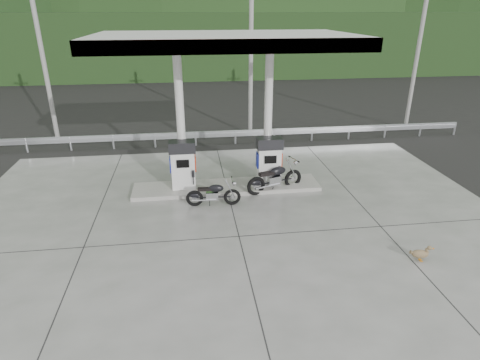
{
  "coord_description": "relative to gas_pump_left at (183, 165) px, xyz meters",
  "views": [
    {
      "loc": [
        -1.36,
        -11.32,
        6.32
      ],
      "look_at": [
        0.3,
        1.0,
        1.0
      ],
      "focal_mm": 30.0,
      "sensor_mm": 36.0,
      "label": 1
    }
  ],
  "objects": [
    {
      "name": "canopy_column_right",
      "position": [
        3.2,
        0.4,
        1.6
      ],
      "size": [
        0.3,
        0.3,
        5.0
      ],
      "primitive_type": "cylinder",
      "color": "white",
      "rests_on": "pump_island"
    },
    {
      "name": "utility_pole_a",
      "position": [
        -6.4,
        7.0,
        2.93
      ],
      "size": [
        0.22,
        0.22,
        8.0
      ],
      "primitive_type": "cylinder",
      "color": "gray",
      "rests_on": "ground"
    },
    {
      "name": "utility_pole_c",
      "position": [
        12.6,
        7.0,
        2.93
      ],
      "size": [
        0.22,
        0.22,
        8.0
      ],
      "primitive_type": "cylinder",
      "color": "gray",
      "rests_on": "ground"
    },
    {
      "name": "forested_hills",
      "position": [
        1.6,
        57.5,
        -1.07
      ],
      "size": [
        100.0,
        40.0,
        140.0
      ],
      "primitive_type": null,
      "color": "black",
      "rests_on": "ground"
    },
    {
      "name": "motorcycle_right",
      "position": [
        1.0,
        -1.31,
        -0.63
      ],
      "size": [
        1.79,
        0.65,
        0.84
      ],
      "primitive_type": null,
      "rotation": [
        0.0,
        0.0,
        -0.05
      ],
      "color": "black",
      "rests_on": "forecourt_apron"
    },
    {
      "name": "pump_island",
      "position": [
        1.6,
        0.0,
        -0.98
      ],
      "size": [
        7.0,
        1.4,
        0.15
      ],
      "primitive_type": "cube",
      "color": "gray",
      "rests_on": "forecourt_apron"
    },
    {
      "name": "road",
      "position": [
        1.6,
        9.0,
        -1.07
      ],
      "size": [
        60.0,
        7.0,
        0.01
      ],
      "primitive_type": "cube",
      "color": "black",
      "rests_on": "ground"
    },
    {
      "name": "gas_pump_right",
      "position": [
        3.2,
        0.0,
        0.0
      ],
      "size": [
        0.95,
        0.55,
        1.8
      ],
      "primitive_type": null,
      "color": "white",
      "rests_on": "pump_island"
    },
    {
      "name": "gas_pump_left",
      "position": [
        0.0,
        0.0,
        0.0
      ],
      "size": [
        0.95,
        0.55,
        1.8
      ],
      "primitive_type": null,
      "color": "white",
      "rests_on": "pump_island"
    },
    {
      "name": "tree_band",
      "position": [
        1.6,
        27.5,
        1.93
      ],
      "size": [
        80.0,
        6.0,
        6.0
      ],
      "primitive_type": "cube",
      "color": "black",
      "rests_on": "ground"
    },
    {
      "name": "canopy_roof",
      "position": [
        1.6,
        0.0,
        4.3
      ],
      "size": [
        8.5,
        5.0,
        0.4
      ],
      "primitive_type": "cube",
      "color": "beige",
      "rests_on": "canopy_column_left"
    },
    {
      "name": "utility_pole_b",
      "position": [
        3.6,
        7.0,
        2.93
      ],
      "size": [
        0.22,
        0.22,
        8.0
      ],
      "primitive_type": "cylinder",
      "color": "gray",
      "rests_on": "ground"
    },
    {
      "name": "forecourt_apron",
      "position": [
        1.6,
        -2.5,
        -1.06
      ],
      "size": [
        18.0,
        14.0,
        0.02
      ],
      "primitive_type": "cube",
      "color": "slate",
      "rests_on": "ground"
    },
    {
      "name": "ground",
      "position": [
        1.6,
        -2.5,
        -1.07
      ],
      "size": [
        160.0,
        160.0,
        0.0
      ],
      "primitive_type": "plane",
      "color": "black",
      "rests_on": "ground"
    },
    {
      "name": "duck",
      "position": [
        6.29,
        -5.39,
        -0.85
      ],
      "size": [
        0.57,
        0.26,
        0.4
      ],
      "primitive_type": null,
      "rotation": [
        0.0,
        0.0,
        -0.2
      ],
      "color": "brown",
      "rests_on": "forecourt_apron"
    },
    {
      "name": "canopy_column_left",
      "position": [
        0.0,
        0.4,
        1.6
      ],
      "size": [
        0.3,
        0.3,
        5.0
      ],
      "primitive_type": "cylinder",
      "color": "white",
      "rests_on": "pump_island"
    },
    {
      "name": "motorcycle_left",
      "position": [
        3.35,
        -0.43,
        -0.54
      ],
      "size": [
        2.26,
        1.32,
        1.02
      ],
      "primitive_type": null,
      "rotation": [
        0.0,
        0.0,
        0.32
      ],
      "color": "black",
      "rests_on": "forecourt_apron"
    },
    {
      "name": "guardrail",
      "position": [
        1.6,
        5.5,
        -0.36
      ],
      "size": [
        26.0,
        0.16,
        1.42
      ],
      "primitive_type": null,
      "color": "#AFB3B8",
      "rests_on": "ground"
    }
  ]
}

